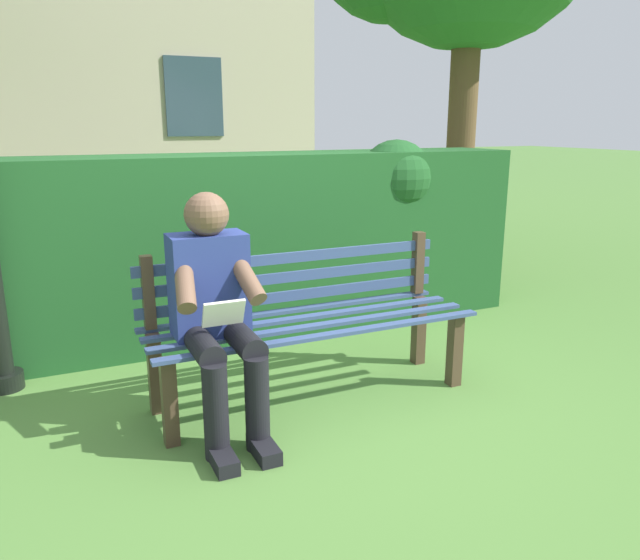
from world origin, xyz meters
TOP-DOWN VIEW (x-y plane):
  - ground at (0.00, 0.00)m, footprint 60.00×60.00m
  - park_bench at (0.00, -0.08)m, footprint 1.83×0.54m
  - person_seated at (0.57, 0.10)m, footprint 0.44×0.73m
  - hedge_backdrop at (0.13, -1.27)m, footprint 4.65×0.70m

SIDE VIEW (x-z plane):
  - ground at x=0.00m, z-range 0.00..0.00m
  - park_bench at x=0.00m, z-range 0.02..0.88m
  - person_seated at x=0.57m, z-range 0.04..1.24m
  - hedge_backdrop at x=0.13m, z-range -0.01..1.39m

